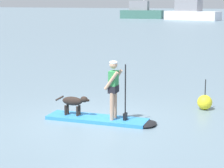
% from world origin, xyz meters
% --- Properties ---
extents(ground_plane, '(400.00, 400.00, 0.00)m').
position_xyz_m(ground_plane, '(0.00, 0.00, 0.00)').
color(ground_plane, slate).
extents(paddleboard, '(3.29, 1.13, 0.10)m').
position_xyz_m(paddleboard, '(0.22, 0.03, 0.05)').
color(paddleboard, '#338CD8').
rests_on(paddleboard, ground_plane).
extents(person_paddler, '(0.63, 0.51, 1.67)m').
position_xyz_m(person_paddler, '(0.51, 0.06, 1.06)').
color(person_paddler, tan).
rests_on(person_paddler, paddleboard).
extents(dog, '(1.09, 0.29, 0.59)m').
position_xyz_m(dog, '(-0.72, -0.08, 0.50)').
color(dog, '#2D231E').
rests_on(dog, paddleboard).
extents(moored_boat_center, '(8.90, 4.66, 9.31)m').
position_xyz_m(moored_boat_center, '(-26.77, 70.84, 1.34)').
color(moored_boat_center, '#3F7266').
rests_on(moored_boat_center, ground_plane).
extents(moored_boat_outer, '(10.87, 5.21, 11.29)m').
position_xyz_m(moored_boat_outer, '(-15.62, 68.00, 1.54)').
color(moored_boat_outer, white).
rests_on(moored_boat_outer, ground_plane).
extents(marker_buoy, '(0.47, 0.47, 0.97)m').
position_xyz_m(marker_buoy, '(2.50, 2.60, 0.24)').
color(marker_buoy, yellow).
rests_on(marker_buoy, ground_plane).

